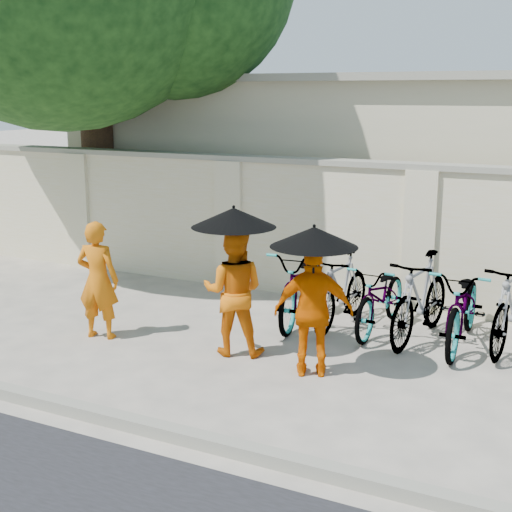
% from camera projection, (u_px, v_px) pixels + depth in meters
% --- Properties ---
extents(ground, '(80.00, 80.00, 0.00)m').
position_uv_depth(ground, '(180.00, 359.00, 8.30)').
color(ground, '#B6AA97').
extents(kerb, '(40.00, 0.16, 0.12)m').
position_uv_depth(kerb, '(83.00, 411.00, 6.80)').
color(kerb, gray).
rests_on(kerb, ground).
extents(compound_wall, '(20.00, 0.30, 2.00)m').
position_uv_depth(compound_wall, '(354.00, 234.00, 10.42)').
color(compound_wall, beige).
rests_on(compound_wall, ground).
extents(building_behind, '(14.00, 6.00, 3.20)m').
position_uv_depth(building_behind, '(474.00, 171.00, 13.16)').
color(building_behind, '#C2B997').
rests_on(building_behind, ground).
extents(monk_left, '(0.61, 0.46, 1.49)m').
position_uv_depth(monk_left, '(98.00, 280.00, 8.87)').
color(monk_left, '#CF640A').
rests_on(monk_left, ground).
extents(monk_center, '(0.88, 0.77, 1.52)m').
position_uv_depth(monk_center, '(234.00, 291.00, 8.32)').
color(monk_center, '#DC6509').
rests_on(monk_center, ground).
extents(parasol_center, '(0.97, 0.97, 0.90)m').
position_uv_depth(parasol_center, '(234.00, 217.00, 8.03)').
color(parasol_center, black).
rests_on(parasol_center, ground).
extents(monk_right, '(0.92, 0.66, 1.45)m').
position_uv_depth(monk_right, '(314.00, 311.00, 7.67)').
color(monk_right, '#D75800').
rests_on(monk_right, ground).
extents(parasol_right, '(0.93, 0.93, 0.85)m').
position_uv_depth(parasol_right, '(314.00, 237.00, 7.41)').
color(parasol_right, black).
rests_on(parasol_right, ground).
extents(bike_0, '(0.94, 2.04, 1.03)m').
position_uv_depth(bike_0, '(303.00, 284.00, 9.55)').
color(bike_0, gray).
rests_on(bike_0, ground).
extents(bike_1, '(0.59, 1.68, 0.99)m').
position_uv_depth(bike_1, '(341.00, 290.00, 9.36)').
color(bike_1, gray).
rests_on(bike_1, ground).
extents(bike_2, '(0.66, 1.76, 0.92)m').
position_uv_depth(bike_2, '(381.00, 297.00, 9.17)').
color(bike_2, gray).
rests_on(bike_2, ground).
extents(bike_3, '(0.74, 1.87, 1.09)m').
position_uv_depth(bike_3, '(420.00, 298.00, 8.81)').
color(bike_3, gray).
rests_on(bike_3, ground).
extents(bike_4, '(0.74, 1.97, 1.02)m').
position_uv_depth(bike_4, '(464.00, 306.00, 8.60)').
color(bike_4, gray).
rests_on(bike_4, ground).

